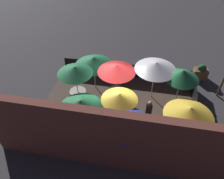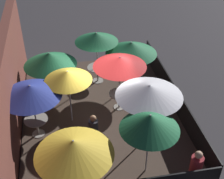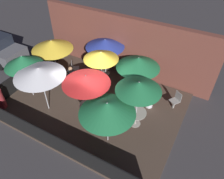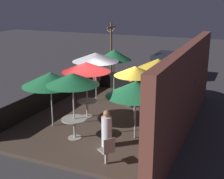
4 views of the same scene
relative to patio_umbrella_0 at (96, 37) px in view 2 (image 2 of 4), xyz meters
name	(u,v)px [view 2 (image 2 of 4)]	position (x,y,z in m)	size (l,w,h in m)	color
ground_plane	(101,115)	(-2.35, 0.21, -2.36)	(60.00, 60.00, 0.00)	#383538
patio_deck	(101,114)	(-2.35, 0.21, -2.30)	(8.48, 6.18, 0.12)	#47382D
building_wall	(9,90)	(-2.35, 3.53, -0.63)	(10.08, 0.36, 3.45)	brown
fence_front	(174,96)	(-2.35, -2.83, -1.76)	(8.28, 0.05, 0.95)	black
patio_umbrella_0	(96,37)	(0.00, 0.00, 0.00)	(1.88, 1.88, 2.45)	#B2B2B7
patio_umbrella_1	(120,62)	(-2.10, -0.59, -0.05)	(2.05, 2.05, 2.40)	#B2B2B7
patio_umbrella_2	(30,91)	(-3.12, 2.70, -0.24)	(2.12, 2.12, 2.22)	#B2B2B7
patio_umbrella_3	(131,48)	(-0.65, -1.39, -0.29)	(2.20, 2.20, 2.21)	#B2B2B7
patio_umbrella_4	(50,59)	(-0.87, 2.02, -0.35)	(2.15, 2.15, 2.16)	#B2B2B7
patio_umbrella_5	(149,91)	(-4.13, -1.15, -0.01)	(2.25, 2.25, 2.44)	#B2B2B7
patio_umbrella_6	(68,76)	(-2.58, 1.40, -0.13)	(1.74, 1.74, 2.30)	#B2B2B7
patio_umbrella_7	(74,147)	(-5.78, 1.48, -0.46)	(2.30, 2.30, 2.05)	#B2B2B7
patio_umbrella_8	(150,122)	(-5.51, -0.78, -0.11)	(1.81, 1.81, 2.40)	#B2B2B7
dining_table_0	(97,70)	(0.00, 0.00, -1.64)	(0.92, 0.92, 0.76)	#9E998E
dining_table_1	(119,96)	(-2.10, -0.59, -1.67)	(0.83, 0.83, 0.72)	#9E998E
dining_table_2	(36,122)	(-3.12, 2.70, -1.66)	(0.85, 0.85, 0.73)	#9E998E
patio_chair_0	(55,62)	(1.27, 1.89, -1.74)	(0.56, 0.56, 0.92)	gray
patio_chair_1	(67,150)	(-4.60, 1.69, -1.73)	(0.56, 0.56, 0.93)	gray
patron_0	(94,132)	(-4.04, 0.72, -1.62)	(0.38, 0.38, 1.35)	#333338
patron_1	(67,71)	(0.14, 1.36, -1.64)	(0.50, 0.50, 1.32)	silver
patron_2	(196,168)	(-6.18, -2.16, -1.65)	(0.43, 0.43, 1.31)	maroon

